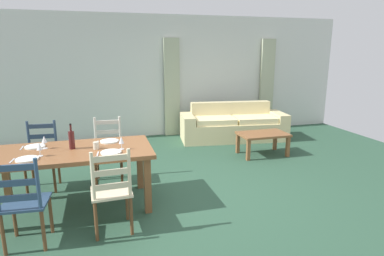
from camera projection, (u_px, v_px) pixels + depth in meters
ground_plane at (181, 193)px, 4.54m from camera, size 9.60×9.60×0.02m
wall_far at (145, 77)px, 7.31m from camera, size 9.60×0.16×2.70m
curtain_panel_left at (172, 88)px, 7.40m from camera, size 0.35×0.08×2.20m
curtain_panel_right at (267, 85)px, 8.04m from camera, size 0.35×0.08×2.20m
dining_table at (73, 157)px, 3.95m from camera, size 1.90×0.96×0.75m
dining_chair_near_left at (24, 202)px, 3.17m from camera, size 0.45×0.43×0.96m
dining_chair_near_right at (112, 191)px, 3.43m from camera, size 0.44×0.42×0.96m
dining_chair_far_left at (42, 156)px, 4.59m from camera, size 0.45×0.43×0.96m
dining_chair_far_right at (109, 150)px, 4.84m from camera, size 0.45×0.43×0.96m
dinner_plate_near_left at (27, 159)px, 3.58m from camera, size 0.24×0.24×0.02m
fork_near_left at (12, 161)px, 3.54m from camera, size 0.03×0.17×0.01m
dinner_plate_near_right at (111, 152)px, 3.82m from camera, size 0.24×0.24×0.02m
fork_near_right at (98, 154)px, 3.78m from camera, size 0.03×0.17×0.01m
dinner_plate_far_left at (35, 147)px, 4.05m from camera, size 0.24×0.24×0.02m
fork_far_left at (22, 148)px, 4.01m from camera, size 0.02×0.17×0.01m
dinner_plate_far_right at (109, 141)px, 4.29m from camera, size 0.24×0.24×0.02m
fork_far_right at (98, 142)px, 4.25m from camera, size 0.03×0.17×0.01m
wine_bottle at (72, 140)px, 3.96m from camera, size 0.07×0.07×0.32m
wine_glass_near_left at (39, 147)px, 3.68m from camera, size 0.06×0.06×0.16m
wine_glass_near_right at (121, 141)px, 3.94m from camera, size 0.06×0.06×0.16m
wine_glass_far_left at (44, 140)px, 3.96m from camera, size 0.06×0.06×0.16m
coffee_cup_primary at (96, 145)px, 3.96m from camera, size 0.07×0.07×0.09m
couch at (233, 126)px, 7.21m from camera, size 2.36×1.09×0.80m
coffee_table at (263, 137)px, 6.09m from camera, size 0.90×0.56×0.42m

